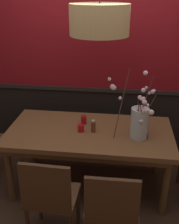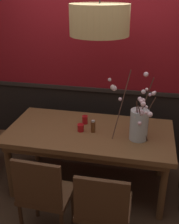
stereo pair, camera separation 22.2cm
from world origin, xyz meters
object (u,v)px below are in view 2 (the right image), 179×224
(chair_far_side_left, at_px, (86,115))
(pendant_lamp, at_px, (100,20))
(vase_with_blossoms, at_px, (139,123))
(condiment_bottle, at_px, (93,127))
(candle_holder_nearer_edge, at_px, (85,120))
(chair_near_side_right, at_px, (103,207))
(dining_table, at_px, (90,137))
(chair_near_side_left, at_px, (43,193))
(chair_far_side_right, at_px, (123,116))
(candle_holder_nearer_center, at_px, (81,128))

(chair_far_side_left, xyz_separation_m, pendant_lamp, (0.33, -0.86, 1.40))
(pendant_lamp, bearing_deg, vase_with_blossoms, -11.22)
(vase_with_blossoms, xyz_separation_m, condiment_bottle, (-0.48, 0.04, -0.11))
(chair_far_side_left, xyz_separation_m, candle_holder_nearer_edge, (0.15, -0.72, 0.28))
(condiment_bottle, height_order, pendant_lamp, pendant_lamp)
(chair_near_side_right, distance_m, chair_far_side_left, 1.83)
(dining_table, bearing_deg, pendant_lamp, 11.53)
(chair_near_side_left, xyz_separation_m, candle_holder_nearer_edge, (0.15, 1.00, 0.26))
(dining_table, relative_size, candle_holder_nearer_edge, 18.55)
(chair_near_side_left, height_order, chair_far_side_left, chair_near_side_left)
(chair_far_side_right, distance_m, candle_holder_nearer_center, 1.04)
(dining_table, height_order, chair_near_side_right, chair_near_side_right)
(chair_near_side_right, height_order, chair_far_side_left, chair_far_side_left)
(chair_far_side_left, bearing_deg, candle_holder_nearer_center, -81.10)
(vase_with_blossoms, bearing_deg, candle_holder_nearer_center, 176.77)
(chair_near_side_left, bearing_deg, vase_with_blossoms, 45.46)
(chair_far_side_right, xyz_separation_m, pendant_lamp, (-0.20, -0.88, 1.38))
(candle_holder_nearer_center, bearing_deg, chair_far_side_right, 67.28)
(dining_table, distance_m, candle_holder_nearer_center, 0.16)
(chair_near_side_right, height_order, candle_holder_nearer_center, chair_near_side_right)
(dining_table, xyz_separation_m, chair_near_side_right, (0.30, -0.88, -0.15))
(dining_table, height_order, condiment_bottle, condiment_bottle)
(chair_near_side_right, distance_m, chair_near_side_left, 0.54)
(vase_with_blossoms, xyz_separation_m, candle_holder_nearer_edge, (-0.61, 0.22, -0.13))
(chair_near_side_right, xyz_separation_m, candle_holder_nearer_edge, (-0.39, 1.03, 0.29))
(dining_table, height_order, candle_holder_nearer_edge, candle_holder_nearer_edge)
(vase_with_blossoms, distance_m, pendant_lamp, 1.08)
(chair_near_side_left, bearing_deg, dining_table, 74.26)
(chair_far_side_right, bearing_deg, chair_near_side_right, -89.70)
(chair_far_side_left, height_order, pendant_lamp, pendant_lamp)
(chair_near_side_left, height_order, candle_holder_nearer_center, chair_near_side_left)
(chair_near_side_right, relative_size, candle_holder_nearer_center, 10.54)
(chair_far_side_right, relative_size, chair_near_side_right, 1.07)
(chair_far_side_left, distance_m, candle_holder_nearer_edge, 0.79)
(dining_table, bearing_deg, candle_holder_nearer_center, -160.63)
(vase_with_blossoms, height_order, candle_holder_nearer_center, vase_with_blossoms)
(vase_with_blossoms, relative_size, candle_holder_nearer_edge, 7.03)
(chair_near_side_left, height_order, condiment_bottle, chair_near_side_left)
(dining_table, relative_size, chair_far_side_left, 2.05)
(candle_holder_nearer_center, bearing_deg, candle_holder_nearer_edge, 88.58)
(candle_holder_nearer_edge, bearing_deg, chair_far_side_right, 62.52)
(vase_with_blossoms, relative_size, pendant_lamp, 0.73)
(chair_near_side_right, distance_m, pendant_lamp, 1.68)
(dining_table, distance_m, chair_far_side_right, 0.95)
(dining_table, distance_m, vase_with_blossoms, 0.59)
(dining_table, xyz_separation_m, vase_with_blossoms, (0.53, -0.07, 0.27))
(candle_holder_nearer_edge, height_order, condiment_bottle, condiment_bottle)
(chair_near_side_right, bearing_deg, chair_near_side_left, 176.51)
(chair_far_side_right, height_order, chair_far_side_left, chair_far_side_right)
(chair_far_side_left, relative_size, candle_holder_nearer_center, 10.70)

